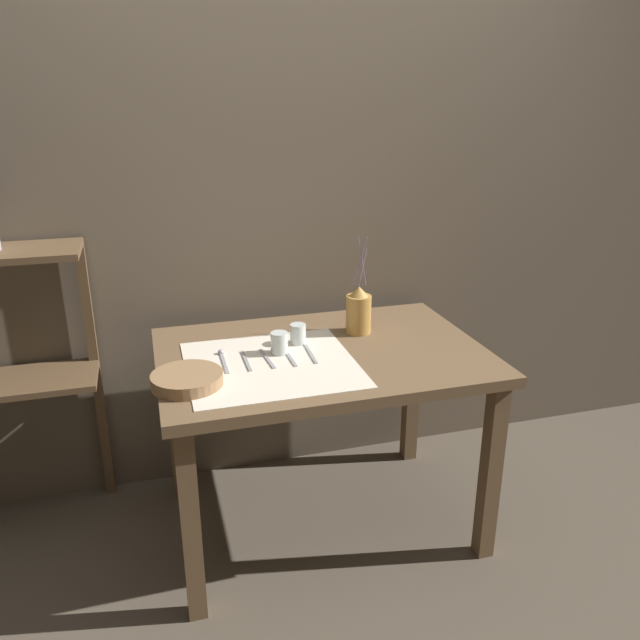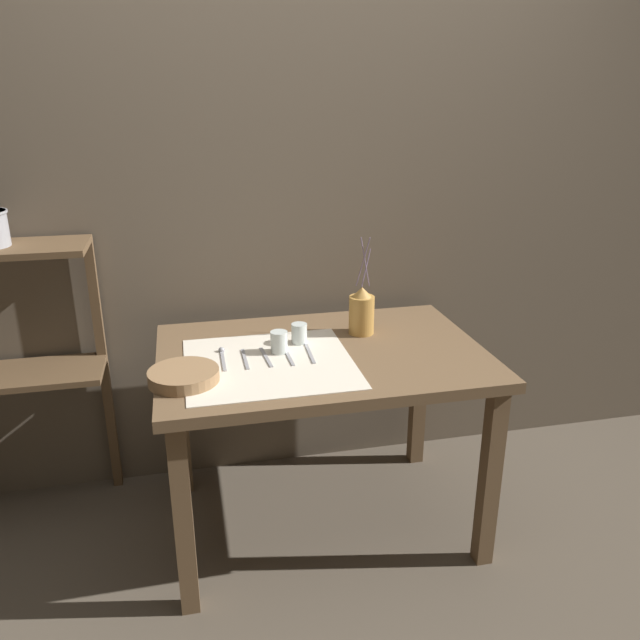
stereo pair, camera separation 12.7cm
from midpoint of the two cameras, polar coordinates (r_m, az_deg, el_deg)
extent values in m
plane|color=brown|center=(2.64, -1.29, -17.89)|extent=(12.00, 12.00, 0.00)
cube|color=brown|center=(2.62, -4.45, 10.64)|extent=(7.00, 0.06, 2.40)
cube|color=brown|center=(2.27, -1.44, -3.32)|extent=(1.18, 0.81, 0.04)
cube|color=brown|center=(2.10, -13.52, -17.86)|extent=(0.06, 0.06, 0.70)
cube|color=brown|center=(2.35, 13.81, -13.38)|extent=(0.06, 0.06, 0.70)
cube|color=brown|center=(2.69, -14.41, -8.96)|extent=(0.06, 0.06, 0.70)
cube|color=brown|center=(2.88, 7.10, -6.33)|extent=(0.06, 0.06, 0.70)
cube|color=brown|center=(2.62, -27.44, -5.12)|extent=(0.59, 0.28, 0.02)
cube|color=brown|center=(2.70, -21.07, -4.65)|extent=(0.04, 0.04, 1.12)
cube|color=beige|center=(2.16, -6.18, -4.06)|extent=(0.58, 0.55, 0.00)
cylinder|color=#B7843D|center=(2.41, 2.04, 0.52)|extent=(0.10, 0.10, 0.15)
cone|color=#B7843D|center=(2.38, 2.07, 2.64)|extent=(0.07, 0.07, 0.04)
cylinder|color=slate|center=(2.37, 2.40, 4.85)|extent=(0.04, 0.02, 0.14)
cylinder|color=slate|center=(2.34, 2.13, 5.35)|extent=(0.04, 0.05, 0.20)
cylinder|color=slate|center=(2.34, 2.33, 5.36)|extent=(0.05, 0.03, 0.20)
cylinder|color=#8E6B47|center=(2.05, -13.80, -5.33)|extent=(0.23, 0.23, 0.04)
cylinder|color=silver|center=(2.23, -5.37, -2.12)|extent=(0.06, 0.06, 0.08)
cylinder|color=silver|center=(2.31, -3.59, -1.29)|extent=(0.06, 0.06, 0.08)
cube|color=#939399|center=(2.19, -10.39, -3.91)|extent=(0.01, 0.18, 0.00)
sphere|color=#939399|center=(2.27, -10.63, -2.97)|extent=(0.02, 0.02, 0.02)
cube|color=#939399|center=(2.19, -8.42, -3.73)|extent=(0.01, 0.18, 0.00)
cube|color=#939399|center=(2.20, -6.50, -3.53)|extent=(0.03, 0.18, 0.00)
cube|color=#939399|center=(2.21, -4.46, -3.36)|extent=(0.02, 0.18, 0.00)
sphere|color=#939399|center=(2.29, -4.96, -2.46)|extent=(0.02, 0.02, 0.02)
cube|color=#939399|center=(2.23, -2.50, -3.11)|extent=(0.02, 0.18, 0.00)
camera|label=1|loc=(0.06, -91.63, -0.60)|focal=35.00mm
camera|label=2|loc=(0.06, 88.37, 0.60)|focal=35.00mm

